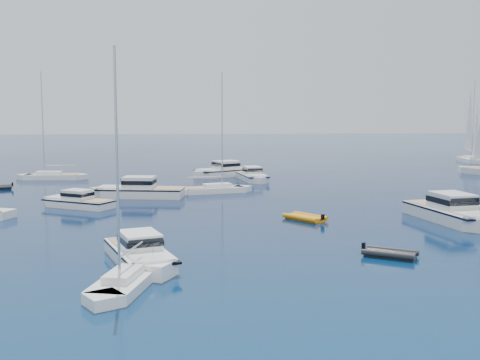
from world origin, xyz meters
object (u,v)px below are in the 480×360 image
(sailboat_fore, at_px, (126,287))
(motor_cruiser_right, at_px, (453,222))
(motor_cruiser_near, at_px, (141,264))
(tender_yellow, at_px, (305,220))

(sailboat_fore, bearing_deg, motor_cruiser_right, -133.00)
(motor_cruiser_near, height_order, tender_yellow, motor_cruiser_near)
(motor_cruiser_right, height_order, sailboat_fore, sailboat_fore)
(motor_cruiser_near, distance_m, tender_yellow, 18.32)
(sailboat_fore, bearing_deg, tender_yellow, -111.81)
(motor_cruiser_right, bearing_deg, sailboat_fore, 24.22)
(motor_cruiser_right, xyz_separation_m, sailboat_fore, (-24.88, -16.38, 0.00))
(motor_cruiser_right, relative_size, tender_yellow, 3.01)
(motor_cruiser_near, relative_size, tender_yellow, 2.41)
(motor_cruiser_right, relative_size, sailboat_fore, 0.91)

